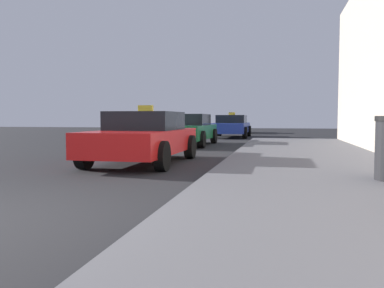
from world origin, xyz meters
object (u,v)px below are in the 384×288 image
at_px(car_red, 144,137).
at_px(car_green, 187,129).
at_px(car_yellow, 232,124).
at_px(car_blue, 231,126).

height_order(car_red, car_green, car_red).
distance_m(car_red, car_yellow, 20.69).
bearing_deg(car_yellow, car_green, 89.07).
bearing_deg(car_blue, car_red, 87.63).
relative_size(car_green, car_blue, 0.96).
relative_size(car_red, car_blue, 0.92).
xyz_separation_m(car_red, car_green, (-0.41, 6.58, -0.00)).
bearing_deg(car_green, car_red, 93.56).
xyz_separation_m(car_green, car_yellow, (0.23, 14.11, -0.00)).
distance_m(car_red, car_green, 6.60).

